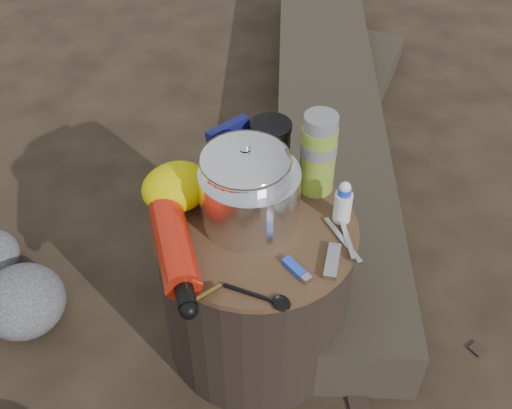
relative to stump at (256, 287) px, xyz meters
name	(u,v)px	position (x,y,z in m)	size (l,w,h in m)	color
ground	(256,336)	(0.00, 0.00, -0.21)	(60.00, 60.00, 0.00)	#30251A
stump	(256,287)	(0.00, 0.00, 0.00)	(0.45, 0.45, 0.41)	black
log_main	(327,118)	(0.62, 0.66, -0.12)	(0.35, 2.09, 0.18)	#322B22
log_small	(345,111)	(0.74, 0.72, -0.16)	(0.21, 1.13, 0.09)	#322B22
foil_windscreen	(250,196)	(0.00, 0.03, 0.27)	(0.22, 0.22, 0.13)	silver
camping_pot	(246,183)	(0.00, 0.04, 0.30)	(0.19, 0.19, 0.19)	white
fuel_bottle	(174,245)	(-0.19, -0.01, 0.24)	(0.07, 0.31, 0.07)	red
thermos	(318,154)	(0.18, 0.05, 0.31)	(0.08, 0.08, 0.20)	olive
travel_mug	(271,149)	(0.11, 0.15, 0.28)	(0.09, 0.09, 0.14)	black
stuff_sack	(176,187)	(-0.13, 0.14, 0.26)	(0.16, 0.13, 0.11)	#DFD000
food_pouch	(231,151)	(0.03, 0.19, 0.28)	(0.11, 0.03, 0.14)	#0F1151
lighter	(294,267)	(0.01, -0.15, 0.21)	(0.02, 0.08, 0.01)	blue
multitool	(332,261)	(0.09, -0.17, 0.21)	(0.03, 0.09, 0.01)	#BCBCC1
pot_grabber	(343,239)	(0.15, -0.12, 0.21)	(0.04, 0.14, 0.01)	#BCBCC1
spork	(251,293)	(-0.09, -0.17, 0.21)	(0.03, 0.14, 0.01)	black
squeeze_bottle	(343,204)	(0.18, -0.06, 0.25)	(0.04, 0.04, 0.09)	white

